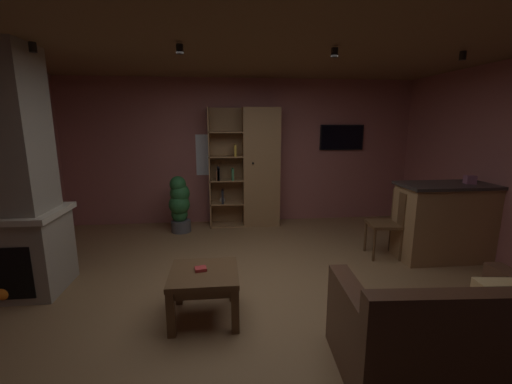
# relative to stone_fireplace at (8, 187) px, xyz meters

# --- Properties ---
(floor) EXTENTS (6.31, 5.56, 0.02)m
(floor) POSITION_rel_stone_fireplace_xyz_m (2.61, -0.35, -1.18)
(floor) COLOR olive
(floor) RESTS_ON ground
(wall_back) EXTENTS (6.43, 0.06, 2.60)m
(wall_back) POSITION_rel_stone_fireplace_xyz_m (2.61, 2.47, 0.13)
(wall_back) COLOR #9E5B56
(wall_back) RESTS_ON ground
(ceiling) EXTENTS (6.31, 5.56, 0.02)m
(ceiling) POSITION_rel_stone_fireplace_xyz_m (2.61, -0.35, 1.43)
(ceiling) COLOR brown
(window_pane_back) EXTENTS (0.68, 0.01, 0.73)m
(window_pane_back) POSITION_rel_stone_fireplace_xyz_m (2.10, 2.43, 0.08)
(window_pane_back) COLOR white
(stone_fireplace) EXTENTS (0.98, 0.79, 2.60)m
(stone_fireplace) POSITION_rel_stone_fireplace_xyz_m (0.00, 0.00, 0.00)
(stone_fireplace) COLOR gray
(stone_fireplace) RESTS_ON ground
(bookshelf_cabinet) EXTENTS (1.24, 0.41, 2.08)m
(bookshelf_cabinet) POSITION_rel_stone_fireplace_xyz_m (2.83, 2.19, -0.14)
(bookshelf_cabinet) COLOR #997047
(bookshelf_cabinet) RESTS_ON ground
(kitchen_bar_counter) EXTENTS (1.50, 0.61, 1.04)m
(kitchen_bar_counter) POSITION_rel_stone_fireplace_xyz_m (5.31, 0.36, -0.65)
(kitchen_bar_counter) COLOR #997047
(kitchen_bar_counter) RESTS_ON ground
(tissue_box) EXTENTS (0.14, 0.14, 0.11)m
(tissue_box) POSITION_rel_stone_fireplace_xyz_m (5.46, 0.33, -0.07)
(tissue_box) COLOR #995972
(tissue_box) RESTS_ON kitchen_bar_counter
(leather_couch) EXTENTS (1.53, 0.96, 0.84)m
(leather_couch) POSITION_rel_stone_fireplace_xyz_m (3.80, -1.68, -0.86)
(leather_couch) COLOR #4C2D1E
(leather_couch) RESTS_ON ground
(coffee_table) EXTENTS (0.63, 0.63, 0.47)m
(coffee_table) POSITION_rel_stone_fireplace_xyz_m (2.03, -0.73, -0.79)
(coffee_table) COLOR brown
(coffee_table) RESTS_ON ground
(table_book_0) EXTENTS (0.12, 0.11, 0.03)m
(table_book_0) POSITION_rel_stone_fireplace_xyz_m (2.00, -0.70, -0.69)
(table_book_0) COLOR #B22D2D
(table_book_0) RESTS_ON coffee_table
(dining_chair) EXTENTS (0.46, 0.46, 0.92)m
(dining_chair) POSITION_rel_stone_fireplace_xyz_m (4.51, 0.51, -0.64)
(dining_chair) COLOR brown
(dining_chair) RESTS_ON ground
(potted_floor_plant) EXTENTS (0.35, 0.37, 0.96)m
(potted_floor_plant) POSITION_rel_stone_fireplace_xyz_m (1.51, 1.88, -0.68)
(potted_floor_plant) COLOR #4C4C51
(potted_floor_plant) RESTS_ON ground
(wall_mounted_tv) EXTENTS (0.82, 0.06, 0.46)m
(wall_mounted_tv) POSITION_rel_stone_fireplace_xyz_m (4.46, 2.40, 0.39)
(wall_mounted_tv) COLOR black
(track_light_spot_0) EXTENTS (0.07, 0.07, 0.09)m
(track_light_spot_0) POSITION_rel_stone_fireplace_xyz_m (0.47, -0.10, 1.35)
(track_light_spot_0) COLOR black
(track_light_spot_1) EXTENTS (0.07, 0.07, 0.09)m
(track_light_spot_1) POSITION_rel_stone_fireplace_xyz_m (1.84, -0.17, 1.35)
(track_light_spot_1) COLOR black
(track_light_spot_2) EXTENTS (0.07, 0.07, 0.09)m
(track_light_spot_2) POSITION_rel_stone_fireplace_xyz_m (3.39, -0.17, 1.35)
(track_light_spot_2) COLOR black
(track_light_spot_3) EXTENTS (0.07, 0.07, 0.09)m
(track_light_spot_3) POSITION_rel_stone_fireplace_xyz_m (4.80, -0.15, 1.35)
(track_light_spot_3) COLOR black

